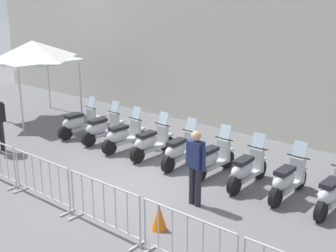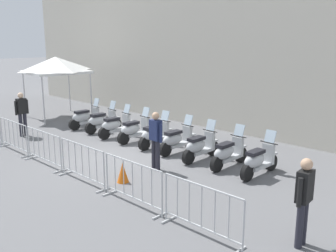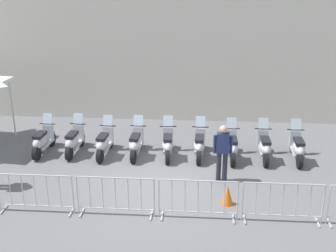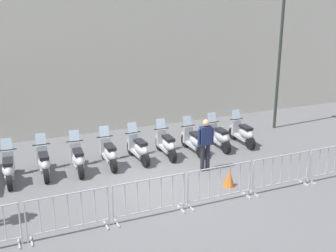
{
  "view_description": "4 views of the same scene",
  "coord_description": "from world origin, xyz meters",
  "px_view_note": "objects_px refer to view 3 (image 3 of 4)",
  "views": [
    {
      "loc": [
        7.88,
        -6.29,
        4.6
      ],
      "look_at": [
        -0.23,
        1.44,
        1.23
      ],
      "focal_mm": 48.0,
      "sensor_mm": 36.0,
      "label": 1
    },
    {
      "loc": [
        10.28,
        -6.16,
        3.87
      ],
      "look_at": [
        0.96,
        1.51,
        1.04
      ],
      "focal_mm": 41.25,
      "sensor_mm": 36.0,
      "label": 2
    },
    {
      "loc": [
        2.26,
        -11.06,
        5.92
      ],
      "look_at": [
        -0.22,
        1.94,
        1.06
      ],
      "focal_mm": 46.37,
      "sensor_mm": 36.0,
      "label": 3
    },
    {
      "loc": [
        -3.22,
        -11.41,
        5.53
      ],
      "look_at": [
        0.73,
        1.54,
        1.28
      ],
      "focal_mm": 45.41,
      "sensor_mm": 36.0,
      "label": 4
    }
  ],
  "objects_px": {
    "barrier_segment_4": "(283,203)",
    "motorcycle_0": "(43,141)",
    "motorcycle_5": "(200,145)",
    "barrier_segment_1": "(35,194)",
    "motorcycle_8": "(297,148)",
    "officer_mid_plaza": "(223,150)",
    "motorcycle_4": "(168,144)",
    "motorcycle_7": "(264,147)",
    "motorcycle_1": "(74,141)",
    "motorcycle_6": "(232,146)",
    "motorcycle_3": "(136,143)",
    "motorcycle_2": "(104,143)",
    "barrier_segment_2": "(116,197)",
    "traffic_cone": "(227,195)",
    "barrier_segment_3": "(198,200)"
  },
  "relations": [
    {
      "from": "motorcycle_1",
      "to": "barrier_segment_1",
      "type": "height_order",
      "value": "motorcycle_1"
    },
    {
      "from": "motorcycle_2",
      "to": "motorcycle_3",
      "type": "bearing_deg",
      "value": 9.93
    },
    {
      "from": "motorcycle_8",
      "to": "officer_mid_plaza",
      "type": "distance_m",
      "value": 3.0
    },
    {
      "from": "motorcycle_2",
      "to": "motorcycle_7",
      "type": "xyz_separation_m",
      "value": [
        5.2,
        0.68,
        0.0
      ]
    },
    {
      "from": "officer_mid_plaza",
      "to": "barrier_segment_4",
      "type": "bearing_deg",
      "value": -50.04
    },
    {
      "from": "motorcycle_3",
      "to": "barrier_segment_4",
      "type": "height_order",
      "value": "motorcycle_3"
    },
    {
      "from": "motorcycle_3",
      "to": "motorcycle_7",
      "type": "distance_m",
      "value": 4.19
    },
    {
      "from": "motorcycle_6",
      "to": "officer_mid_plaza",
      "type": "bearing_deg",
      "value": -97.62
    },
    {
      "from": "motorcycle_7",
      "to": "barrier_segment_2",
      "type": "height_order",
      "value": "motorcycle_7"
    },
    {
      "from": "motorcycle_1",
      "to": "motorcycle_6",
      "type": "relative_size",
      "value": 1.0
    },
    {
      "from": "motorcycle_7",
      "to": "traffic_cone",
      "type": "bearing_deg",
      "value": -107.89
    },
    {
      "from": "motorcycle_6",
      "to": "barrier_segment_4",
      "type": "xyz_separation_m",
      "value": [
        1.4,
        -3.51,
        0.07
      ]
    },
    {
      "from": "motorcycle_5",
      "to": "motorcycle_7",
      "type": "height_order",
      "value": "same"
    },
    {
      "from": "motorcycle_4",
      "to": "motorcycle_8",
      "type": "distance_m",
      "value": 4.18
    },
    {
      "from": "motorcycle_1",
      "to": "motorcycle_5",
      "type": "xyz_separation_m",
      "value": [
        4.16,
        0.47,
        0.0
      ]
    },
    {
      "from": "motorcycle_2",
      "to": "motorcycle_4",
      "type": "height_order",
      "value": "same"
    },
    {
      "from": "officer_mid_plaza",
      "to": "motorcycle_7",
      "type": "bearing_deg",
      "value": 54.66
    },
    {
      "from": "motorcycle_4",
      "to": "officer_mid_plaza",
      "type": "xyz_separation_m",
      "value": [
        1.87,
        -1.4,
        0.53
      ]
    },
    {
      "from": "motorcycle_1",
      "to": "motorcycle_3",
      "type": "bearing_deg",
      "value": 5.27
    },
    {
      "from": "motorcycle_2",
      "to": "motorcycle_5",
      "type": "height_order",
      "value": "same"
    },
    {
      "from": "barrier_segment_3",
      "to": "traffic_cone",
      "type": "distance_m",
      "value": 1.11
    },
    {
      "from": "barrier_segment_2",
      "to": "traffic_cone",
      "type": "relative_size",
      "value": 3.57
    },
    {
      "from": "motorcycle_4",
      "to": "motorcycle_1",
      "type": "bearing_deg",
      "value": -173.96
    },
    {
      "from": "motorcycle_5",
      "to": "barrier_segment_1",
      "type": "relative_size",
      "value": 0.88
    },
    {
      "from": "motorcycle_4",
      "to": "motorcycle_7",
      "type": "height_order",
      "value": "same"
    },
    {
      "from": "barrier_segment_3",
      "to": "traffic_cone",
      "type": "height_order",
      "value": "barrier_segment_3"
    },
    {
      "from": "motorcycle_1",
      "to": "officer_mid_plaza",
      "type": "bearing_deg",
      "value": -12.05
    },
    {
      "from": "motorcycle_0",
      "to": "traffic_cone",
      "type": "height_order",
      "value": "motorcycle_0"
    },
    {
      "from": "motorcycle_3",
      "to": "barrier_segment_1",
      "type": "relative_size",
      "value": 0.88
    },
    {
      "from": "motorcycle_1",
      "to": "barrier_segment_3",
      "type": "distance_m",
      "value": 5.59
    },
    {
      "from": "motorcycle_1",
      "to": "motorcycle_2",
      "type": "height_order",
      "value": "same"
    },
    {
      "from": "motorcycle_1",
      "to": "motorcycle_7",
      "type": "xyz_separation_m",
      "value": [
        6.25,
        0.69,
        0.0
      ]
    },
    {
      "from": "officer_mid_plaza",
      "to": "traffic_cone",
      "type": "bearing_deg",
      "value": -79.22
    },
    {
      "from": "motorcycle_6",
      "to": "barrier_segment_4",
      "type": "height_order",
      "value": "motorcycle_6"
    },
    {
      "from": "motorcycle_2",
      "to": "motorcycle_6",
      "type": "xyz_separation_m",
      "value": [
        4.16,
        0.51,
        0.0
      ]
    },
    {
      "from": "motorcycle_5",
      "to": "barrier_segment_2",
      "type": "xyz_separation_m",
      "value": [
        -1.64,
        -3.93,
        0.07
      ]
    },
    {
      "from": "motorcycle_1",
      "to": "barrier_segment_3",
      "type": "bearing_deg",
      "value": -35.22
    },
    {
      "from": "motorcycle_1",
      "to": "barrier_segment_1",
      "type": "relative_size",
      "value": 0.88
    },
    {
      "from": "barrier_segment_1",
      "to": "barrier_segment_4",
      "type": "distance_m",
      "value": 6.17
    },
    {
      "from": "motorcycle_7",
      "to": "barrier_segment_4",
      "type": "bearing_deg",
      "value": -84.32
    },
    {
      "from": "barrier_segment_4",
      "to": "motorcycle_0",
      "type": "bearing_deg",
      "value": 159.91
    },
    {
      "from": "motorcycle_1",
      "to": "motorcycle_6",
      "type": "distance_m",
      "value": 5.24
    },
    {
      "from": "motorcycle_4",
      "to": "motorcycle_8",
      "type": "relative_size",
      "value": 1.0
    },
    {
      "from": "motorcycle_8",
      "to": "barrier_segment_2",
      "type": "relative_size",
      "value": 0.88
    },
    {
      "from": "motorcycle_7",
      "to": "barrier_segment_3",
      "type": "height_order",
      "value": "motorcycle_7"
    },
    {
      "from": "motorcycle_1",
      "to": "barrier_segment_2",
      "type": "height_order",
      "value": "motorcycle_1"
    },
    {
      "from": "motorcycle_3",
      "to": "motorcycle_5",
      "type": "height_order",
      "value": "same"
    },
    {
      "from": "motorcycle_5",
      "to": "motorcycle_8",
      "type": "relative_size",
      "value": 1.0
    },
    {
      "from": "motorcycle_5",
      "to": "barrier_segment_4",
      "type": "height_order",
      "value": "motorcycle_5"
    },
    {
      "from": "barrier_segment_4",
      "to": "officer_mid_plaza",
      "type": "relative_size",
      "value": 1.13
    }
  ]
}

